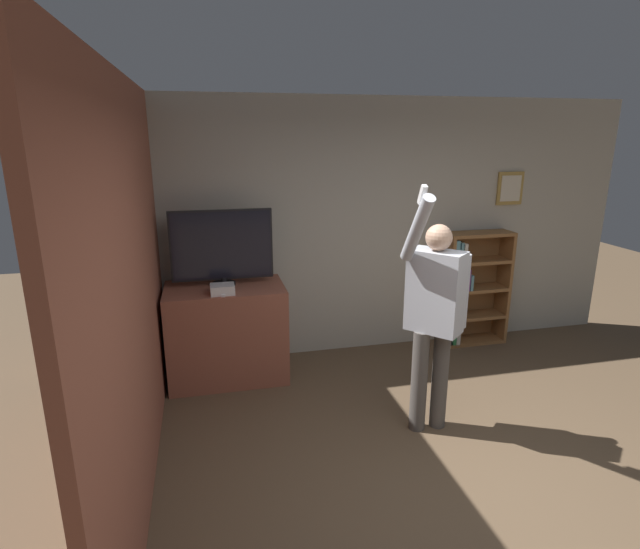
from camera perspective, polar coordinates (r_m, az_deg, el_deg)
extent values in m
plane|color=brown|center=(3.64, 18.46, -24.91)|extent=(14.00, 14.00, 0.00)
cube|color=#B2AD9E|center=(5.36, 4.50, 5.24)|extent=(6.11, 0.06, 2.70)
cube|color=#AD8942|center=(6.02, 20.89, 9.19)|extent=(0.31, 0.02, 0.36)
cube|color=beige|center=(6.01, 20.97, 9.17)|extent=(0.24, 0.01, 0.28)
cube|color=#93513D|center=(3.79, -19.98, -0.08)|extent=(0.06, 4.30, 2.70)
cube|color=#93513D|center=(4.96, -10.60, -6.53)|extent=(1.12, 0.67, 0.93)
cylinder|color=black|center=(4.85, -10.92, -1.04)|extent=(0.22, 0.22, 0.03)
cylinder|color=black|center=(4.84, -10.94, -0.59)|extent=(0.06, 0.06, 0.05)
cube|color=black|center=(4.76, -11.15, 3.33)|extent=(0.95, 0.04, 0.66)
cube|color=black|center=(4.73, -11.14, 3.27)|extent=(0.91, 0.01, 0.63)
cube|color=white|center=(4.59, -11.08, -1.66)|extent=(0.21, 0.17, 0.09)
cube|color=white|center=(4.57, -10.93, -2.16)|extent=(0.06, 0.14, 0.02)
cube|color=brown|center=(5.72, 14.16, -1.81)|extent=(0.04, 0.28, 1.29)
cube|color=brown|center=(6.08, 20.21, -1.28)|extent=(0.04, 0.28, 1.29)
cube|color=brown|center=(6.00, 16.64, -1.17)|extent=(0.76, 0.01, 1.29)
cube|color=brown|center=(6.10, 16.80, -7.17)|extent=(0.68, 0.28, 0.04)
cube|color=brown|center=(5.99, 17.03, -4.48)|extent=(0.68, 0.28, 0.04)
cube|color=brown|center=(5.89, 17.28, -1.53)|extent=(0.68, 0.28, 0.04)
cube|color=brown|center=(5.81, 17.53, 1.50)|extent=(0.68, 0.28, 0.04)
cube|color=brown|center=(5.74, 17.78, 4.45)|extent=(0.68, 0.28, 0.04)
cube|color=#232328|center=(5.89, 14.21, -6.76)|extent=(0.03, 0.24, 0.19)
cube|color=#338447|center=(5.91, 14.66, -6.52)|extent=(0.04, 0.24, 0.23)
cube|color=beige|center=(5.95, 14.98, -6.74)|extent=(0.04, 0.26, 0.17)
cube|color=red|center=(5.77, 14.51, -3.88)|extent=(0.04, 0.21, 0.19)
cube|color=#338447|center=(5.81, 14.89, -3.69)|extent=(0.03, 0.25, 0.20)
cube|color=beige|center=(5.81, 15.38, -3.41)|extent=(0.04, 0.23, 0.26)
cube|color=#232328|center=(5.83, 15.74, -3.57)|extent=(0.02, 0.21, 0.23)
cube|color=#232328|center=(5.68, 14.66, -0.91)|extent=(0.03, 0.22, 0.16)
cube|color=beige|center=(5.69, 14.95, -0.60)|extent=(0.03, 0.23, 0.22)
cube|color=beige|center=(5.72, 15.34, -0.71)|extent=(0.04, 0.23, 0.19)
cube|color=#5B8E99|center=(5.72, 15.78, -0.42)|extent=(0.03, 0.22, 0.25)
cube|color=#7A3889|center=(5.74, 16.17, -0.43)|extent=(0.04, 0.21, 0.24)
cube|color=#5B8E99|center=(5.78, 16.47, -0.70)|extent=(0.03, 0.23, 0.17)
cube|color=#5B8E99|center=(5.59, 15.02, 2.65)|extent=(0.04, 0.20, 0.25)
cube|color=#5B8E99|center=(5.61, 15.49, 2.56)|extent=(0.03, 0.20, 0.23)
cube|color=beige|center=(5.65, 15.81, 2.55)|extent=(0.04, 0.24, 0.21)
cylinder|color=#56514C|center=(4.14, 11.26, -11.85)|extent=(0.13, 0.13, 0.85)
cylinder|color=#56514C|center=(4.22, 13.54, -11.48)|extent=(0.13, 0.13, 0.85)
cube|color=#B7BCC6|center=(3.90, 13.05, -1.90)|extent=(0.43, 0.45, 0.64)
sphere|color=tan|center=(3.79, 13.44, 4.13)|extent=(0.20, 0.20, 0.20)
cylinder|color=#B7BCC6|center=(4.01, 16.02, -1.84)|extent=(0.09, 0.09, 0.59)
cylinder|color=#B7BCC6|center=(3.57, 11.03, 5.12)|extent=(0.09, 0.41, 0.53)
cube|color=white|center=(3.49, 11.64, 8.92)|extent=(0.04, 0.09, 0.14)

